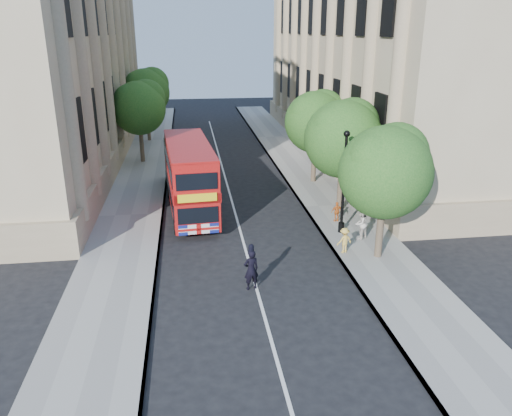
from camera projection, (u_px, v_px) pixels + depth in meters
name	position (u px, v px, depth m)	size (l,w,h in m)	color
ground	(260.00, 301.00, 18.99)	(120.00, 120.00, 0.00)	black
pavement_right	(333.00, 206.00, 29.04)	(3.50, 80.00, 0.12)	gray
pavement_left	(131.00, 216.00, 27.56)	(3.50, 80.00, 0.12)	gray
building_right	(387.00, 40.00, 40.12)	(12.00, 38.00, 18.00)	tan
building_left	(28.00, 41.00, 36.58)	(12.00, 38.00, 18.00)	tan
tree_right_near	(386.00, 167.00, 21.14)	(4.00, 4.00, 6.08)	#473828
tree_right_mid	(344.00, 135.00, 26.67)	(4.20, 4.20, 6.37)	#473828
tree_right_far	(316.00, 119.00, 32.31)	(4.00, 4.00, 6.15)	#473828
tree_left_far	(139.00, 105.00, 37.28)	(4.00, 4.00, 6.30)	#473828
tree_left_back	(146.00, 89.00, 44.66)	(4.20, 4.20, 6.65)	#473828
lamp_post	(344.00, 187.00, 24.38)	(0.32, 0.32, 5.16)	black
double_decker_bus	(190.00, 176.00, 27.46)	(2.88, 8.60, 3.90)	#A30D0B
box_van	(182.00, 167.00, 32.02)	(2.38, 5.20, 2.91)	black
police_constable	(251.00, 270.00, 19.62)	(0.61, 0.40, 1.68)	black
woman_pedestrian	(361.00, 223.00, 24.09)	(0.77, 0.60, 1.59)	beige
child_a	(337.00, 212.00, 26.40)	(0.63, 0.26, 1.08)	orange
child_b	(344.00, 240.00, 22.68)	(0.77, 0.44, 1.19)	gold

